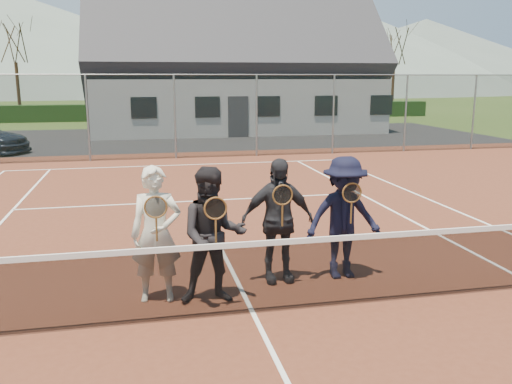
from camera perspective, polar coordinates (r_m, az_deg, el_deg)
ground at (r=26.39m, az=-9.40°, el=5.52°), size 220.00×220.00×0.00m
court_surface at (r=6.97m, az=-0.33°, el=-12.73°), size 30.00×30.00×0.02m
tarmac_carpark at (r=26.49m, az=-18.11°, el=5.12°), size 40.00×12.00×0.01m
hedge_row at (r=38.29m, az=-10.40°, el=8.29°), size 40.00×1.20×1.10m
hill_centre at (r=103.72m, az=-0.40°, el=16.52°), size 120.00×120.00×22.00m
hill_east at (r=115.87m, az=17.30°, el=13.54°), size 90.00×90.00×14.00m
court_markings at (r=6.96m, az=-0.33°, el=-12.61°), size 11.03×23.83×0.01m
tennis_net at (r=6.76m, az=-0.34°, el=-8.65°), size 11.68×0.08×1.10m
perimeter_fence at (r=19.78m, az=-8.54°, el=7.85°), size 30.07×0.07×3.02m
clubhouse at (r=30.67m, az=-2.37°, el=14.02°), size 15.60×8.20×7.70m
tree_b at (r=40.04m, az=-24.21°, el=15.13°), size 3.20×3.20×7.77m
tree_c at (r=39.43m, az=-7.74°, el=16.11°), size 3.20×3.20×7.77m
tree_d at (r=41.49m, az=6.72°, el=15.93°), size 3.20×3.20×7.77m
tree_e at (r=43.78m, az=14.45°, el=15.43°), size 3.20×3.20×7.77m
player_a at (r=7.18m, az=-10.46°, el=-4.40°), size 0.69×0.53×1.80m
player_b at (r=7.02m, az=-4.54°, el=-4.62°), size 0.93×0.76×1.80m
player_c at (r=7.74m, az=2.27°, el=-3.00°), size 1.05×0.50×1.80m
player_d at (r=7.98m, az=9.22°, el=-2.70°), size 1.17×0.69×1.80m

